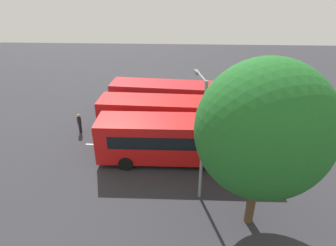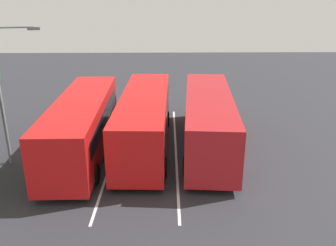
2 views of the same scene
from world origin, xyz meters
name	(u,v)px [view 1 (image 1 of 2)]	position (x,y,z in m)	size (l,w,h in m)	color
ground_plane	(177,136)	(0.00, 0.00, 0.00)	(67.59, 67.59, 0.00)	#2B2B30
bus_far_left	(172,99)	(0.50, -3.52, 1.68)	(10.82, 3.32, 3.04)	#AD191E
bus_center_left	(169,116)	(0.62, 0.03, 1.68)	(10.75, 2.93, 3.04)	red
bus_center_right	(179,139)	(-0.12, 3.34, 1.68)	(10.68, 2.70, 3.04)	red
pedestrian	(79,122)	(7.77, -0.23, 0.93)	(0.41, 0.41, 1.60)	#232833
street_lamp	(202,133)	(-1.33, 6.65, 4.00)	(0.61, 2.27, 6.91)	gray
depot_tree	(264,130)	(-3.78, 8.59, 5.30)	(6.00, 5.40, 8.46)	#4C3823
lane_stripe_outer_left	(177,125)	(0.00, -1.70, 0.00)	(13.62, 0.12, 0.01)	silver
lane_stripe_inner_left	(177,147)	(0.00, 1.70, 0.00)	(13.62, 0.12, 0.01)	silver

